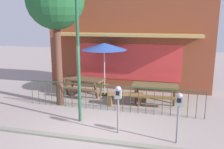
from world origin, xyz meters
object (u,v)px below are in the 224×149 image
(parking_meter_near, at_px, (118,97))
(parking_meter_far, at_px, (179,105))
(street_lamp, at_px, (78,38))
(patio_bench, at_px, (125,97))
(picnic_table_left, at_px, (83,82))
(street_tree, at_px, (55,2))
(picnic_table_right, at_px, (155,89))
(patio_umbrella, at_px, (104,47))

(parking_meter_near, xyz_separation_m, parking_meter_far, (1.69, -0.21, -0.00))
(parking_meter_far, xyz_separation_m, street_lamp, (-3.10, 0.75, 1.63))
(patio_bench, relative_size, parking_meter_near, 1.00)
(picnic_table_left, xyz_separation_m, street_tree, (-0.50, -1.31, 3.31))
(parking_meter_near, relative_size, street_tree, 0.29)
(picnic_table_left, distance_m, patio_bench, 2.20)
(parking_meter_near, height_order, street_lamp, street_lamp)
(picnic_table_right, height_order, street_lamp, street_lamp)
(picnic_table_left, distance_m, patio_umbrella, 1.80)
(picnic_table_left, bearing_deg, picnic_table_right, -5.39)
(patio_bench, relative_size, street_lamp, 0.34)
(picnic_table_right, height_order, patio_umbrella, patio_umbrella)
(parking_meter_near, bearing_deg, picnic_table_left, 125.49)
(picnic_table_left, xyz_separation_m, street_lamp, (0.87, -2.66, 2.12))
(picnic_table_right, distance_m, patio_umbrella, 2.78)
(patio_umbrella, bearing_deg, street_lamp, -90.35)
(picnic_table_left, distance_m, picnic_table_right, 3.15)
(picnic_table_left, xyz_separation_m, patio_bench, (2.04, -0.80, -0.26))
(parking_meter_far, bearing_deg, patio_bench, 126.58)
(picnic_table_right, distance_m, parking_meter_far, 3.27)
(patio_umbrella, distance_m, parking_meter_far, 4.91)
(patio_bench, height_order, parking_meter_far, parking_meter_far)
(street_tree, bearing_deg, patio_bench, 11.28)
(parking_meter_near, bearing_deg, street_lamp, 159.05)
(picnic_table_left, height_order, street_tree, street_tree)
(picnic_table_left, relative_size, street_tree, 0.39)
(patio_umbrella, bearing_deg, street_tree, -131.58)
(picnic_table_right, distance_m, patio_bench, 1.24)
(parking_meter_near, distance_m, street_lamp, 2.22)
(picnic_table_left, xyz_separation_m, patio_umbrella, (0.89, 0.26, 1.55))
(patio_bench, xyz_separation_m, parking_meter_far, (1.94, -2.61, 0.76))
(patio_umbrella, distance_m, patio_bench, 2.39)
(picnic_table_left, xyz_separation_m, parking_meter_far, (3.97, -3.41, 0.50))
(picnic_table_right, relative_size, parking_meter_far, 1.28)
(street_tree, bearing_deg, patio_umbrella, 48.42)
(parking_meter_far, xyz_separation_m, street_tree, (-4.47, 2.10, 2.81))
(parking_meter_near, xyz_separation_m, street_lamp, (-1.41, 0.54, 1.62))
(patio_umbrella, relative_size, parking_meter_near, 1.61)
(picnic_table_left, relative_size, parking_meter_far, 1.37)
(picnic_table_left, height_order, picnic_table_right, same)
(street_tree, height_order, street_lamp, street_tree)
(patio_bench, bearing_deg, parking_meter_far, -53.42)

